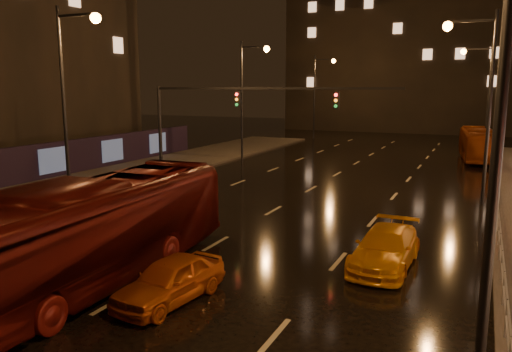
# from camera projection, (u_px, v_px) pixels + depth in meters

# --- Properties ---
(ground) EXTENTS (140.00, 140.00, 0.00)m
(ground) POSITION_uv_depth(u_px,v_px,m) (300.00, 195.00, 28.81)
(ground) COLOR black
(ground) RESTS_ON ground
(sidewalk_left) EXTENTS (7.00, 70.00, 0.15)m
(sidewalk_left) POSITION_uv_depth(u_px,v_px,m) (59.00, 190.00, 29.83)
(sidewalk_left) COLOR #38332D
(sidewalk_left) RESTS_ON ground
(building_distant) EXTENTS (44.00, 16.00, 36.00)m
(building_distant) POSITION_uv_depth(u_px,v_px,m) (451.00, 3.00, 70.66)
(building_distant) COLOR black
(building_distant) RESTS_ON ground
(traffic_signal) EXTENTS (15.31, 0.32, 6.20)m
(traffic_signal) POSITION_uv_depth(u_px,v_px,m) (222.00, 111.00, 30.06)
(traffic_signal) COLOR black
(traffic_signal) RESTS_ON ground
(streetlight_right) EXTENTS (2.64, 0.50, 10.00)m
(streetlight_right) POSITION_uv_depth(u_px,v_px,m) (457.00, 67.00, 7.92)
(streetlight_right) COLOR black
(streetlight_right) RESTS_ON ground
(railing_right) EXTENTS (0.05, 56.00, 1.00)m
(railing_right) POSITION_uv_depth(u_px,v_px,m) (497.00, 204.00, 22.70)
(railing_right) COLOR #99999E
(railing_right) RESTS_ON sidewalk_right
(bus_red) EXTENTS (3.23, 12.10, 3.35)m
(bus_red) POSITION_uv_depth(u_px,v_px,m) (93.00, 232.00, 15.57)
(bus_red) COLOR #530F0B
(bus_red) RESTS_ON ground
(bus_curb) EXTENTS (3.31, 10.05, 2.75)m
(bus_curb) POSITION_uv_depth(u_px,v_px,m) (477.00, 144.00, 42.84)
(bus_curb) COLOR #86330D
(bus_curb) RESTS_ON ground
(taxi_near) EXTENTS (2.01, 3.98, 1.30)m
(taxi_near) POSITION_uv_depth(u_px,v_px,m) (170.00, 280.00, 14.37)
(taxi_near) COLOR #CC5913
(taxi_near) RESTS_ON ground
(taxi_far) EXTENTS (2.00, 4.64, 1.33)m
(taxi_far) POSITION_uv_depth(u_px,v_px,m) (385.00, 248.00, 17.19)
(taxi_far) COLOR orange
(taxi_far) RESTS_ON ground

